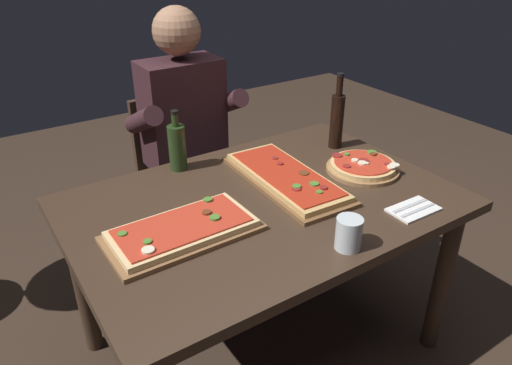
{
  "coord_description": "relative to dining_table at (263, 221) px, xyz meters",
  "views": [
    {
      "loc": [
        -0.87,
        -1.26,
        1.64
      ],
      "look_at": [
        0.0,
        0.05,
        0.79
      ],
      "focal_mm": 33.64,
      "sensor_mm": 36.0,
      "label": 1
    }
  ],
  "objects": [
    {
      "name": "wine_bottle_dark",
      "position": [
        0.55,
        0.22,
        0.23
      ],
      "size": [
        0.06,
        0.06,
        0.34
      ],
      "color": "black",
      "rests_on": "dining_table"
    },
    {
      "name": "pizza_round_far",
      "position": [
        0.48,
        -0.03,
        0.12
      ],
      "size": [
        0.3,
        0.3,
        0.05
      ],
      "color": "olive",
      "rests_on": "dining_table"
    },
    {
      "name": "pizza_rectangular_left",
      "position": [
        0.15,
        0.07,
        0.11
      ],
      "size": [
        0.28,
        0.61,
        0.05
      ],
      "color": "brown",
      "rests_on": "dining_table"
    },
    {
      "name": "seated_diner",
      "position": [
        0.06,
        0.74,
        0.1
      ],
      "size": [
        0.53,
        0.41,
        1.33
      ],
      "color": "#23232D",
      "rests_on": "ground_plane"
    },
    {
      "name": "napkin_cutlery_set",
      "position": [
        0.4,
        -0.36,
        0.1
      ],
      "size": [
        0.18,
        0.11,
        0.01
      ],
      "color": "white",
      "rests_on": "dining_table"
    },
    {
      "name": "oil_bottle_amber",
      "position": [
        -0.15,
        0.41,
        0.2
      ],
      "size": [
        0.07,
        0.07,
        0.26
      ],
      "color": "#233819",
      "rests_on": "dining_table"
    },
    {
      "name": "diner_chair",
      "position": [
        0.06,
        0.86,
        -0.16
      ],
      "size": [
        0.44,
        0.44,
        0.87
      ],
      "color": "#3D2B1E",
      "rests_on": "ground_plane"
    },
    {
      "name": "ground_plane",
      "position": [
        0.0,
        0.0,
        -0.64
      ],
      "size": [
        6.4,
        6.4,
        0.0
      ],
      "primitive_type": "plane",
      "color": "#38281E"
    },
    {
      "name": "pizza_rectangular_front",
      "position": [
        -0.35,
        -0.05,
        0.11
      ],
      "size": [
        0.5,
        0.26,
        0.05
      ],
      "color": "brown",
      "rests_on": "dining_table"
    },
    {
      "name": "dining_table",
      "position": [
        0.0,
        0.0,
        0.0
      ],
      "size": [
        1.4,
        0.96,
        0.74
      ],
      "color": "#3D2B1E",
      "rests_on": "ground_plane"
    },
    {
      "name": "tumbler_near_camera",
      "position": [
        0.05,
        -0.39,
        0.15
      ],
      "size": [
        0.08,
        0.08,
        0.11
      ],
      "color": "silver",
      "rests_on": "dining_table"
    }
  ]
}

